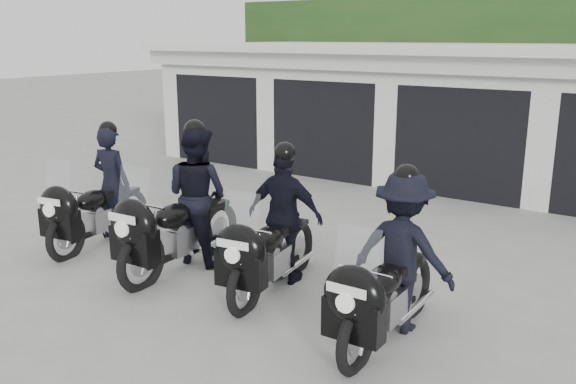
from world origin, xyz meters
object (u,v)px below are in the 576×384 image
Objects in this scene: police_bike_a at (99,196)px; police_bike_b at (187,205)px; police_bike_c at (278,226)px; police_bike_d at (396,263)px.

police_bike_b is at bearing -7.10° from police_bike_a.
police_bike_c is at bearing 1.39° from police_bike_b.
police_bike_a is 3.27m from police_bike_c.
police_bike_b reaches higher than police_bike_c.
police_bike_b is 3.27m from police_bike_d.
police_bike_d is at bearing -19.33° from police_bike_c.
police_bike_a reaches higher than police_bike_c.
police_bike_a is 1.80m from police_bike_b.
police_bike_c is 1.83m from police_bike_d.
police_bike_b reaches higher than police_bike_d.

